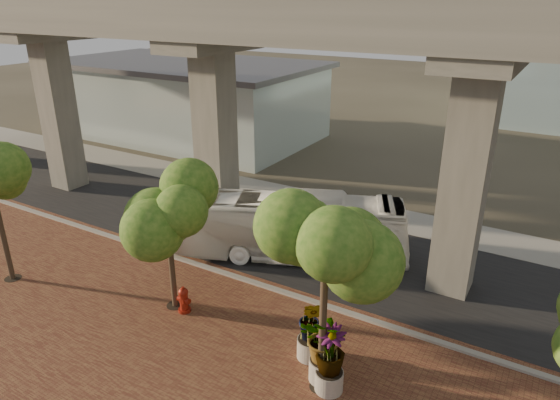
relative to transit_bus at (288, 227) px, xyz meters
The scene contains 15 objects.
ground 2.14m from the transit_bus, 38.35° to the right, with size 160.00×160.00×0.00m, color #373328.
brick_plaza 9.14m from the transit_bus, 82.43° to the right, with size 70.00×13.00×0.06m, color brown.
asphalt_road 2.18m from the transit_bus, 41.71° to the left, with size 90.00×8.00×0.04m, color black.
curb_strip 3.48m from the transit_bus, 67.99° to the right, with size 70.00×0.25×0.16m, color gray.
far_sidewalk 6.83m from the transit_bus, 79.73° to the left, with size 90.00×3.00×0.06m, color gray.
transit_viaduct 5.99m from the transit_bus, 41.71° to the left, with size 72.00×5.60×12.40m.
station_pavilion 24.16m from the transit_bus, 141.32° to the left, with size 23.00×13.00×6.30m.
transit_bus is the anchor object (origin of this frame).
fire_hydrant 6.17m from the transit_bus, 101.45° to the right, with size 0.54×0.49×1.09m.
planter_front 8.30m from the transit_bus, 52.50° to the right, with size 2.18×2.18×2.40m.
planter_right 8.76m from the transit_bus, 52.14° to the right, with size 2.16×2.16×2.30m.
planter_left 7.20m from the transit_bus, 54.40° to the right, with size 2.05×2.05×2.26m.
street_tree_near_west 6.68m from the transit_bus, 106.95° to the right, with size 3.49×3.49×5.71m.
street_tree_near_east 9.42m from the transit_bus, 53.68° to the right, with size 4.15×4.15×7.14m.
streetlamp_west 10.58m from the transit_bus, 144.22° to the left, with size 0.41×1.19×8.19m.
Camera 1 is at (9.03, -17.17, 11.35)m, focal length 32.00 mm.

